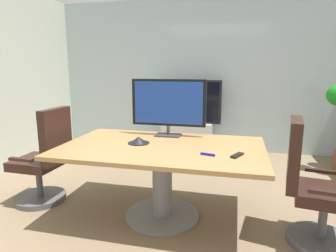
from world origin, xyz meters
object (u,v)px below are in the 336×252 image
Objects in this scene: wall_display_unit at (187,128)px; remote_control at (237,155)px; tv_monitor at (168,104)px; office_chair_right at (313,193)px; office_chair_left at (45,164)px; conference_phone at (139,140)px; conference_table at (162,163)px.

remote_control is at bearing -71.03° from wall_display_unit.
office_chair_right is at bearing -21.84° from tv_monitor.
office_chair_left is 1.16m from conference_phone.
office_chair_right is 0.72m from remote_control.
wall_display_unit is 2.73m from remote_control.
conference_phone is at bearing -118.11° from tv_monitor.
conference_table is 11.66× the size of remote_control.
office_chair_left is at bearing -160.06° from remote_control.
conference_table is 1.38m from office_chair_right.
office_chair_right is 6.41× the size of remote_control.
tv_monitor is at bearing 108.97° from office_chair_left.
remote_control is (0.72, -0.19, 0.19)m from conference_table.
office_chair_left is 2.13m from remote_control.
office_chair_right is (1.37, -0.13, -0.12)m from conference_table.
conference_phone is at bearing -92.40° from wall_display_unit.
remote_control reaches higher than conference_table.
wall_display_unit reaches higher than conference_phone.
office_chair_right is 2.94m from wall_display_unit.
remote_control is at bearing -39.25° from tv_monitor.
conference_table is 2.36× the size of tv_monitor.
conference_phone is (-1.63, 0.16, 0.33)m from office_chair_right.
office_chair_right is 1.30× the size of tv_monitor.
office_chair_left is 0.83× the size of wall_display_unit.
office_chair_right is at bearing 88.44° from office_chair_left.
remote_control is (0.98, -0.22, -0.02)m from conference_phone.
office_chair_right is 0.83× the size of wall_display_unit.
wall_display_unit is at bearing 40.39° from office_chair_right.
office_chair_left is at bearing 95.90° from office_chair_right.
wall_display_unit is at bearing 154.34° from office_chair_left.
office_chair_left reaches higher than conference_phone.
tv_monitor is 0.64× the size of wall_display_unit.
tv_monitor reaches higher than remote_control.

